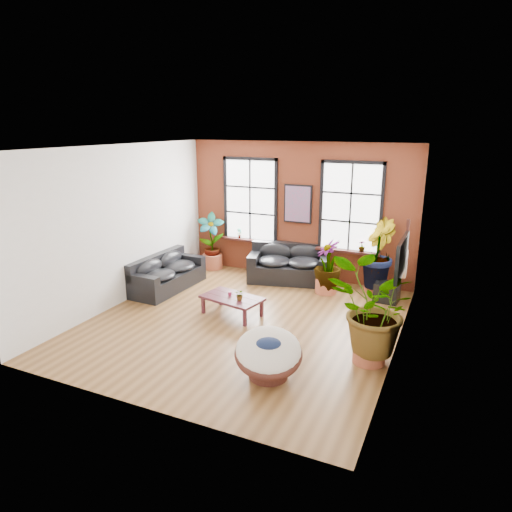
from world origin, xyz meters
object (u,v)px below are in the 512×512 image
Objects in this scene: sofa_back at (289,264)px; coffee_table at (232,299)px; sofa_left at (166,274)px; papasan_chair at (268,353)px.

sofa_back is 2.63m from coffee_table.
coffee_table is (2.23, -0.78, -0.02)m from sofa_left.
sofa_left is 2.36m from coffee_table.
sofa_left is at bearing -158.40° from sofa_back.
sofa_left is 1.53× the size of coffee_table.
sofa_back is 1.05× the size of sofa_left.
coffee_table is 0.97× the size of papasan_chair.
papasan_chair reaches higher than coffee_table.
sofa_back is 1.60× the size of coffee_table.
papasan_chair is at bearing -87.67° from sofa_back.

